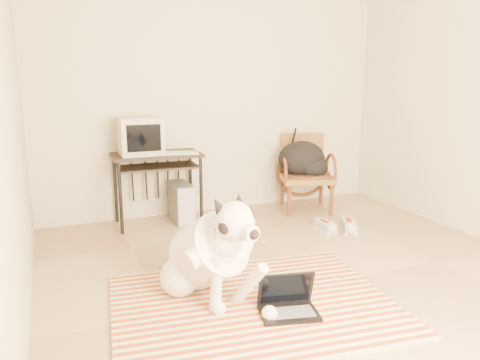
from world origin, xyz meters
TOP-DOWN VIEW (x-y plane):
  - floor at (0.00, 0.00)m, footprint 4.50×4.50m
  - wall_back at (0.00, 2.25)m, footprint 4.50×0.00m
  - wall_left at (-2.00, 0.00)m, footprint 0.00×4.50m
  - rug at (-0.59, -0.11)m, footprint 2.03×1.64m
  - dog at (-0.83, 0.10)m, footprint 0.63×1.05m
  - laptop at (-0.44, -0.31)m, footprint 0.42×0.35m
  - computer_desk at (-0.77, 1.96)m, footprint 0.92×0.53m
  - crt_monitor at (-0.92, 1.99)m, footprint 0.43×0.42m
  - desk_keyboard at (-0.56, 1.84)m, footprint 0.42×0.24m
  - pc_tower at (-0.53, 1.94)m, footprint 0.19×0.45m
  - rattan_chair at (0.95, 1.85)m, footprint 0.72×0.71m
  - backpack at (0.90, 1.82)m, footprint 0.56×0.49m
  - sneaker_left at (0.73, 1.07)m, footprint 0.12×0.29m
  - sneaker_right at (0.96, 0.98)m, footprint 0.25×0.33m

SIDE VIEW (x-z plane):
  - floor at x=0.00m, z-range 0.00..0.00m
  - rug at x=-0.59m, z-range 0.00..0.02m
  - sneaker_left at x=0.73m, z-range -0.01..0.10m
  - sneaker_right at x=0.96m, z-range -0.01..0.10m
  - laptop at x=-0.44m, z-range -0.04..0.22m
  - pc_tower at x=-0.53m, z-range 0.00..0.42m
  - dog at x=-0.83m, z-range -0.08..0.75m
  - rattan_chair at x=0.95m, z-range 0.00..0.88m
  - backpack at x=0.90m, z-range 0.39..0.80m
  - computer_desk at x=-0.77m, z-range 0.27..1.02m
  - desk_keyboard at x=-0.56m, z-range 0.75..0.78m
  - crt_monitor at x=-0.92m, z-range 0.75..1.13m
  - wall_back at x=0.00m, z-range -0.90..3.60m
  - wall_left at x=-2.00m, z-range -0.90..3.60m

